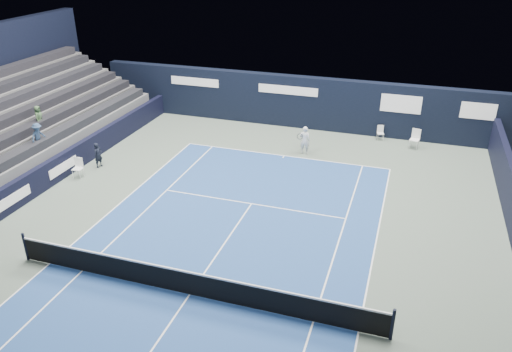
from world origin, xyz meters
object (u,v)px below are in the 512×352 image
(folding_chair_back_b, at_px, (415,137))
(tennis_player, at_px, (305,140))
(tennis_net, at_px, (189,282))
(folding_chair_back_a, at_px, (380,130))
(line_judge_chair, at_px, (78,166))

(folding_chair_back_b, height_order, tennis_player, tennis_player)
(folding_chair_back_b, height_order, tennis_net, tennis_net)
(tennis_net, distance_m, tennis_player, 12.59)
(folding_chair_back_b, bearing_deg, folding_chair_back_a, 171.92)
(folding_chair_back_a, height_order, tennis_net, tennis_net)
(line_judge_chair, xyz_separation_m, tennis_net, (8.80, -6.39, -0.05))
(tennis_player, bearing_deg, tennis_net, -94.22)
(line_judge_chair, xyz_separation_m, tennis_player, (9.72, 6.16, 0.21))
(line_judge_chair, height_order, tennis_net, tennis_net)
(folding_chair_back_a, height_order, line_judge_chair, line_judge_chair)
(line_judge_chair, distance_m, tennis_net, 10.88)
(folding_chair_back_b, bearing_deg, tennis_net, -100.30)
(tennis_player, bearing_deg, folding_chair_back_a, 42.47)
(tennis_net, bearing_deg, folding_chair_back_b, 66.79)
(folding_chair_back_b, xyz_separation_m, tennis_player, (-5.57, -2.60, 0.15))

